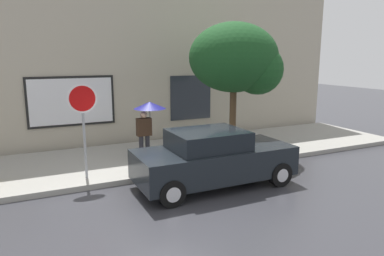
% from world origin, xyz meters
% --- Properties ---
extents(ground_plane, '(60.00, 60.00, 0.00)m').
position_xyz_m(ground_plane, '(0.00, 0.00, 0.00)').
color(ground_plane, '#333338').
extents(sidewalk, '(20.00, 4.00, 0.15)m').
position_xyz_m(sidewalk, '(0.00, 3.00, 0.07)').
color(sidewalk, gray).
rests_on(sidewalk, ground).
extents(building_facade, '(20.00, 0.67, 7.00)m').
position_xyz_m(building_facade, '(-0.01, 5.50, 3.48)').
color(building_facade, '#B2A893').
rests_on(building_facade, ground).
extents(parked_car, '(4.18, 1.82, 1.51)m').
position_xyz_m(parked_car, '(1.21, -0.04, 0.74)').
color(parked_car, black).
rests_on(parked_car, ground).
extents(pedestrian_with_umbrella, '(1.00, 1.00, 1.84)m').
position_xyz_m(pedestrian_with_umbrella, '(0.31, 2.56, 1.62)').
color(pedestrian_with_umbrella, black).
rests_on(pedestrian_with_umbrella, sidewalk).
extents(street_tree, '(3.07, 2.61, 4.33)m').
position_xyz_m(street_tree, '(3.40, 2.25, 3.24)').
color(street_tree, '#4C3823').
rests_on(street_tree, sidewalk).
extents(stop_sign, '(0.76, 0.10, 2.54)m').
position_xyz_m(stop_sign, '(-1.79, 1.55, 1.94)').
color(stop_sign, gray).
rests_on(stop_sign, sidewalk).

